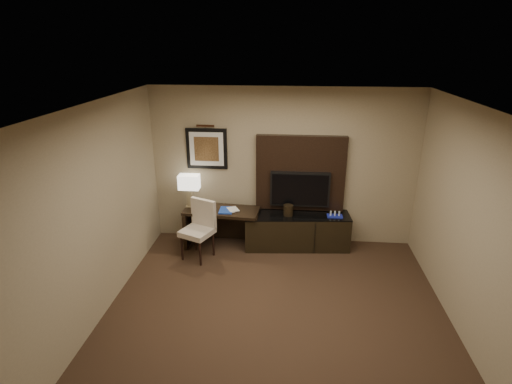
# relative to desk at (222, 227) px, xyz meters

# --- Properties ---
(floor) EXTENTS (4.50, 5.00, 0.01)m
(floor) POSITION_rel_desk_xyz_m (1.02, -2.15, -0.34)
(floor) COLOR #302015
(floor) RESTS_ON ground
(ceiling) EXTENTS (4.50, 5.00, 0.01)m
(ceiling) POSITION_rel_desk_xyz_m (1.02, -2.15, 2.36)
(ceiling) COLOR silver
(ceiling) RESTS_ON wall_back
(wall_back) EXTENTS (4.50, 0.01, 2.70)m
(wall_back) POSITION_rel_desk_xyz_m (1.02, 0.35, 1.01)
(wall_back) COLOR gray
(wall_back) RESTS_ON floor
(wall_left) EXTENTS (0.01, 5.00, 2.70)m
(wall_left) POSITION_rel_desk_xyz_m (-1.23, -2.15, 1.01)
(wall_left) COLOR gray
(wall_left) RESTS_ON floor
(wall_right) EXTENTS (0.01, 5.00, 2.70)m
(wall_right) POSITION_rel_desk_xyz_m (3.27, -2.15, 1.01)
(wall_right) COLOR gray
(wall_right) RESTS_ON floor
(desk) EXTENTS (1.31, 0.64, 0.68)m
(desk) POSITION_rel_desk_xyz_m (0.00, 0.00, 0.00)
(desk) COLOR black
(desk) RESTS_ON floor
(credenza) EXTENTS (1.80, 0.64, 0.61)m
(credenza) POSITION_rel_desk_xyz_m (1.29, 0.05, -0.03)
(credenza) COLOR black
(credenza) RESTS_ON floor
(tv_wall_panel) EXTENTS (1.50, 0.12, 1.30)m
(tv_wall_panel) POSITION_rel_desk_xyz_m (1.32, 0.29, 0.93)
(tv_wall_panel) COLOR black
(tv_wall_panel) RESTS_ON wall_back
(tv) EXTENTS (1.00, 0.08, 0.60)m
(tv) POSITION_rel_desk_xyz_m (1.32, 0.19, 0.68)
(tv) COLOR black
(tv) RESTS_ON tv_wall_panel
(artwork) EXTENTS (0.70, 0.04, 0.70)m
(artwork) POSITION_rel_desk_xyz_m (-0.28, 0.33, 1.31)
(artwork) COLOR black
(artwork) RESTS_ON wall_back
(picture_light) EXTENTS (0.04, 0.04, 0.30)m
(picture_light) POSITION_rel_desk_xyz_m (-0.28, 0.29, 1.71)
(picture_light) COLOR #412415
(picture_light) RESTS_ON wall_back
(desk_chair) EXTENTS (0.63, 0.67, 0.96)m
(desk_chair) POSITION_rel_desk_xyz_m (-0.33, -0.47, 0.14)
(desk_chair) COLOR beige
(desk_chair) RESTS_ON floor
(table_lamp) EXTENTS (0.33, 0.20, 0.53)m
(table_lamp) POSITION_rel_desk_xyz_m (-0.56, 0.09, 0.60)
(table_lamp) COLOR #91805A
(table_lamp) RESTS_ON desk
(desk_phone) EXTENTS (0.20, 0.18, 0.10)m
(desk_phone) POSITION_rel_desk_xyz_m (-0.23, -0.02, 0.39)
(desk_phone) COLOR black
(desk_phone) RESTS_ON desk
(blue_folder) EXTENTS (0.23, 0.31, 0.02)m
(blue_folder) POSITION_rel_desk_xyz_m (0.09, -0.05, 0.35)
(blue_folder) COLOR #18399E
(blue_folder) RESTS_ON desk
(book) EXTENTS (0.16, 0.10, 0.22)m
(book) POSITION_rel_desk_xyz_m (0.13, -0.06, 0.45)
(book) COLOR #BEB295
(book) RESTS_ON desk
(ice_bucket) EXTENTS (0.20, 0.20, 0.18)m
(ice_bucket) POSITION_rel_desk_xyz_m (1.13, 0.01, 0.36)
(ice_bucket) COLOR black
(ice_bucket) RESTS_ON credenza
(minibar_tray) EXTENTS (0.26, 0.15, 0.09)m
(minibar_tray) POSITION_rel_desk_xyz_m (1.91, 0.03, 0.32)
(minibar_tray) COLOR #18249F
(minibar_tray) RESTS_ON credenza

